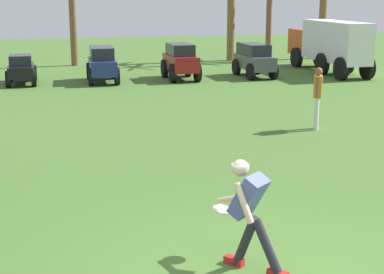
# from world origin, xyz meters

# --- Properties ---
(frisbee_thrower) EXTENTS (0.67, 1.03, 1.39)m
(frisbee_thrower) POSITION_xyz_m (-0.09, 0.54, 0.79)
(frisbee_thrower) COLOR #23232D
(frisbee_thrower) RESTS_ON ground_plane
(frisbee_in_flight) EXTENTS (0.36, 0.36, 0.06)m
(frisbee_in_flight) POSITION_xyz_m (-0.27, 1.06, 0.61)
(frisbee_in_flight) COLOR white
(teammate_midfield) EXTENTS (0.34, 0.47, 1.56)m
(teammate_midfield) POSITION_xyz_m (4.10, 7.47, 0.94)
(teammate_midfield) COLOR silver
(teammate_midfield) RESTS_ON ground_plane
(parked_car_slot_b) EXTENTS (1.08, 2.20, 1.10)m
(parked_car_slot_b) POSITION_xyz_m (-3.39, 17.06, 0.56)
(parked_car_slot_b) COLOR black
(parked_car_slot_b) RESTS_ON ground_plane
(parked_car_slot_c) EXTENTS (1.21, 2.43, 1.34)m
(parked_car_slot_c) POSITION_xyz_m (-0.39, 16.89, 0.72)
(parked_car_slot_c) COLOR navy
(parked_car_slot_c) RESTS_ON ground_plane
(parked_car_slot_d) EXTENTS (1.19, 2.36, 1.40)m
(parked_car_slot_d) POSITION_xyz_m (2.68, 16.85, 0.74)
(parked_car_slot_d) COLOR maroon
(parked_car_slot_d) RESTS_ON ground_plane
(parked_car_slot_e) EXTENTS (1.22, 2.43, 1.34)m
(parked_car_slot_e) POSITION_xyz_m (5.76, 16.85, 0.72)
(parked_car_slot_e) COLOR #474C51
(parked_car_slot_e) RESTS_ON ground_plane
(box_truck) EXTENTS (1.42, 5.91, 2.20)m
(box_truck) POSITION_xyz_m (9.32, 17.36, 1.23)
(box_truck) COLOR #CC4C19
(box_truck) RESTS_ON ground_plane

